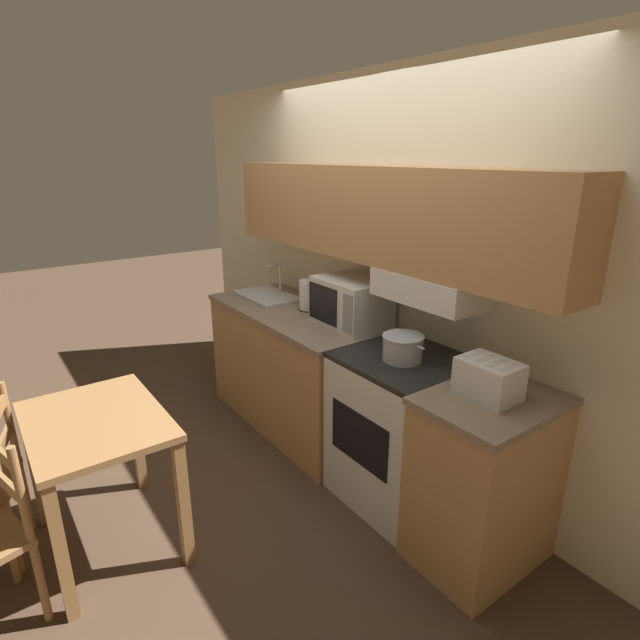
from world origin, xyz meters
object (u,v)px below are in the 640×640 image
cooking_pot (403,347)px  microwave (351,302)px  stove_range (401,429)px  sink_basin (267,295)px  dining_table (98,442)px  toaster (489,379)px  paper_towel_roll (307,295)px

cooking_pot → microwave: bearing=166.6°
cooking_pot → stove_range: bearing=112.4°
cooking_pot → sink_basin: (-1.56, 0.03, -0.06)m
cooking_pot → dining_table: (-0.65, -1.51, -0.38)m
toaster → sink_basin: sink_basin is taller
dining_table → cooking_pot: bearing=66.8°
microwave → toaster: microwave is taller
stove_range → paper_towel_roll: paper_towel_roll is taller
cooking_pot → dining_table: size_ratio=0.37×
cooking_pot → sink_basin: sink_basin is taller
cooking_pot → microwave: size_ratio=0.64×
stove_range → dining_table: (-0.63, -1.55, 0.16)m
toaster → dining_table: bearing=-128.4°
paper_towel_roll → toaster: bearing=-3.1°
stove_range → sink_basin: 1.62m
stove_range → paper_towel_roll: (-1.08, 0.06, 0.58)m
dining_table → stove_range: bearing=67.8°
microwave → sink_basin: microwave is taller
dining_table → microwave: bearing=89.9°
toaster → paper_towel_roll: paper_towel_roll is taller
stove_range → toaster: (0.57, -0.03, 0.56)m
paper_towel_roll → dining_table: (0.44, -1.61, -0.42)m
microwave → paper_towel_roll: size_ratio=2.14×
cooking_pot → dining_table: bearing=-113.2°
microwave → dining_table: size_ratio=0.57×
cooking_pot → paper_towel_roll: size_ratio=1.38×
paper_towel_roll → dining_table: paper_towel_roll is taller
microwave → sink_basin: size_ratio=0.86×
stove_range → microwave: (-0.63, 0.12, 0.62)m
microwave → dining_table: bearing=-90.1°
sink_basin → dining_table: sink_basin is taller
stove_range → toaster: bearing=-2.6°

